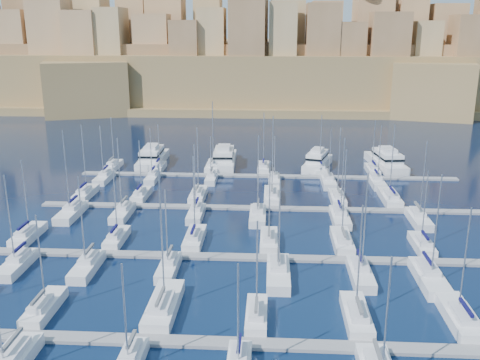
# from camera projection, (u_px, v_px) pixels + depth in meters

# --- Properties ---
(ground) EXTENTS (600.00, 600.00, 0.00)m
(ground) POSITION_uv_depth(u_px,v_px,m) (265.00, 229.00, 89.23)
(ground) COLOR black
(ground) RESTS_ON ground
(pontoon_near) EXTENTS (84.00, 2.00, 0.40)m
(pontoon_near) POSITION_uv_depth(u_px,v_px,m) (260.00, 344.00, 56.57)
(pontoon_near) COLOR slate
(pontoon_near) RESTS_ON ground
(pontoon_mid_near) EXTENTS (84.00, 2.00, 0.40)m
(pontoon_mid_near) POSITION_uv_depth(u_px,v_px,m) (263.00, 258.00, 77.67)
(pontoon_mid_near) COLOR slate
(pontoon_mid_near) RESTS_ON ground
(pontoon_mid_far) EXTENTS (84.00, 2.00, 0.40)m
(pontoon_mid_far) POSITION_uv_depth(u_px,v_px,m) (265.00, 208.00, 98.77)
(pontoon_mid_far) COLOR slate
(pontoon_mid_far) RESTS_ON ground
(pontoon_far) EXTENTS (84.00, 2.00, 0.40)m
(pontoon_far) POSITION_uv_depth(u_px,v_px,m) (267.00, 176.00, 119.86)
(pontoon_far) COLOR slate
(pontoon_far) RESTS_ON ground
(sailboat_1) EXTENTS (2.58, 8.60, 12.42)m
(sailboat_1) POSITION_uv_depth(u_px,v_px,m) (44.00, 308.00, 62.86)
(sailboat_1) COLOR silver
(sailboat_1) RESTS_ON ground
(sailboat_2) EXTENTS (3.30, 10.99, 18.23)m
(sailboat_2) POSITION_uv_depth(u_px,v_px,m) (164.00, 306.00, 63.17)
(sailboat_2) COLOR silver
(sailboat_2) RESTS_ON ground
(sailboat_3) EXTENTS (2.42, 8.08, 12.40)m
(sailboat_3) POSITION_uv_depth(u_px,v_px,m) (256.00, 315.00, 61.19)
(sailboat_3) COLOR silver
(sailboat_3) RESTS_ON ground
(sailboat_4) EXTENTS (2.79, 9.31, 14.19)m
(sailboat_4) POSITION_uv_depth(u_px,v_px,m) (357.00, 316.00, 61.11)
(sailboat_4) COLOR silver
(sailboat_4) RESTS_ON ground
(sailboat_5) EXTENTS (2.99, 9.98, 14.01)m
(sailboat_5) POSITION_uv_depth(u_px,v_px,m) (460.00, 317.00, 60.75)
(sailboat_5) COLOR silver
(sailboat_5) RESTS_ON ground
(sailboat_12) EXTENTS (2.70, 9.00, 13.12)m
(sailboat_12) POSITION_uv_depth(u_px,v_px,m) (28.00, 235.00, 84.83)
(sailboat_12) COLOR silver
(sailboat_12) RESTS_ON ground
(sailboat_13) EXTENTS (2.42, 8.07, 12.77)m
(sailboat_13) POSITION_uv_depth(u_px,v_px,m) (117.00, 238.00, 83.57)
(sailboat_13) COLOR silver
(sailboat_13) RESTS_ON ground
(sailboat_14) EXTENTS (2.74, 9.12, 14.09)m
(sailboat_14) POSITION_uv_depth(u_px,v_px,m) (194.00, 238.00, 83.36)
(sailboat_14) COLOR silver
(sailboat_14) RESTS_ON ground
(sailboat_15) EXTENTS (2.65, 8.85, 13.55)m
(sailboat_15) POSITION_uv_depth(u_px,v_px,m) (269.00, 240.00, 82.57)
(sailboat_15) COLOR silver
(sailboat_15) RESTS_ON ground
(sailboat_16) EXTENTS (2.85, 9.50, 15.42)m
(sailboat_16) POSITION_uv_depth(u_px,v_px,m) (342.00, 241.00, 82.23)
(sailboat_16) COLOR silver
(sailboat_16) RESTS_ON ground
(sailboat_17) EXTENTS (2.48, 8.28, 12.51)m
(sailboat_17) POSITION_uv_depth(u_px,v_px,m) (422.00, 245.00, 80.98)
(sailboat_17) COLOR silver
(sailboat_17) RESTS_ON ground
(sailboat_18) EXTENTS (2.66, 8.88, 14.11)m
(sailboat_18) POSITION_uv_depth(u_px,v_px,m) (17.00, 264.00, 74.37)
(sailboat_18) COLOR silver
(sailboat_18) RESTS_ON ground
(sailboat_19) EXTENTS (2.69, 8.97, 14.15)m
(sailboat_19) POSITION_uv_depth(u_px,v_px,m) (87.00, 266.00, 73.75)
(sailboat_19) COLOR silver
(sailboat_19) RESTS_ON ground
(sailboat_20) EXTENTS (2.46, 8.19, 12.30)m
(sailboat_20) POSITION_uv_depth(u_px,v_px,m) (169.00, 267.00, 73.48)
(sailboat_20) COLOR silver
(sailboat_20) RESTS_ON ground
(sailboat_21) EXTENTS (3.07, 10.24, 14.60)m
(sailboat_21) POSITION_uv_depth(u_px,v_px,m) (278.00, 273.00, 71.65)
(sailboat_21) COLOR silver
(sailboat_21) RESTS_ON ground
(sailboat_22) EXTENTS (2.76, 9.21, 15.17)m
(sailboat_22) POSITION_uv_depth(u_px,v_px,m) (360.00, 273.00, 71.51)
(sailboat_22) COLOR silver
(sailboat_22) RESTS_ON ground
(sailboat_23) EXTENTS (3.17, 10.56, 15.35)m
(sailboat_23) POSITION_uv_depth(u_px,v_px,m) (429.00, 277.00, 70.36)
(sailboat_23) COLOR silver
(sailboat_23) RESTS_ON ground
(sailboat_24) EXTENTS (2.73, 9.09, 14.67)m
(sailboat_24) POSITION_uv_depth(u_px,v_px,m) (86.00, 193.00, 105.86)
(sailboat_24) COLOR silver
(sailboat_24) RESTS_ON ground
(sailboat_25) EXTENTS (2.49, 8.29, 11.78)m
(sailboat_25) POSITION_uv_depth(u_px,v_px,m) (141.00, 195.00, 104.86)
(sailboat_25) COLOR silver
(sailboat_25) RESTS_ON ground
(sailboat_26) EXTENTS (2.82, 9.41, 14.33)m
(sailboat_26) POSITION_uv_depth(u_px,v_px,m) (198.00, 195.00, 104.73)
(sailboat_26) COLOR silver
(sailboat_26) RESTS_ON ground
(sailboat_27) EXTENTS (3.00, 9.99, 16.61)m
(sailboat_27) POSITION_uv_depth(u_px,v_px,m) (272.00, 196.00, 104.17)
(sailboat_27) COLOR silver
(sailboat_27) RESTS_ON ground
(sailboat_28) EXTENTS (2.67, 8.91, 14.65)m
(sailboat_28) POSITION_uv_depth(u_px,v_px,m) (337.00, 198.00, 102.95)
(sailboat_28) COLOR silver
(sailboat_28) RESTS_ON ground
(sailboat_29) EXTENTS (3.09, 10.31, 15.24)m
(sailboat_29) POSITION_uv_depth(u_px,v_px,m) (390.00, 198.00, 103.03)
(sailboat_29) COLOR silver
(sailboat_29) RESTS_ON ground
(sailboat_30) EXTENTS (3.00, 9.99, 15.93)m
(sailboat_30) POSITION_uv_depth(u_px,v_px,m) (71.00, 212.00, 94.94)
(sailboat_30) COLOR silver
(sailboat_30) RESTS_ON ground
(sailboat_31) EXTENTS (2.70, 9.01, 14.66)m
(sailboat_31) POSITION_uv_depth(u_px,v_px,m) (123.00, 212.00, 94.89)
(sailboat_31) COLOR silver
(sailboat_31) RESTS_ON ground
(sailboat_32) EXTENTS (2.54, 8.47, 13.65)m
(sailboat_32) POSITION_uv_depth(u_px,v_px,m) (196.00, 213.00, 94.40)
(sailboat_32) COLOR silver
(sailboat_32) RESTS_ON ground
(sailboat_33) EXTENTS (2.78, 9.27, 15.42)m
(sailboat_33) POSITION_uv_depth(u_px,v_px,m) (258.00, 215.00, 93.39)
(sailboat_33) COLOR silver
(sailboat_33) RESTS_ON ground
(sailboat_34) EXTENTS (2.90, 9.66, 15.21)m
(sailboat_34) POSITION_uv_depth(u_px,v_px,m) (340.00, 217.00, 92.40)
(sailboat_34) COLOR silver
(sailboat_34) RESTS_ON ground
(sailboat_35) EXTENTS (2.78, 9.27, 14.80)m
(sailboat_35) POSITION_uv_depth(u_px,v_px,m) (418.00, 219.00, 91.81)
(sailboat_35) COLOR silver
(sailboat_35) RESTS_ON ground
(sailboat_36) EXTENTS (2.53, 8.42, 12.54)m
(sailboat_36) POSITION_uv_depth(u_px,v_px,m) (113.00, 166.00, 126.69)
(sailboat_36) COLOR silver
(sailboat_36) RESTS_ON ground
(sailboat_37) EXTENTS (2.25, 7.50, 11.02)m
(sailboat_37) POSITION_uv_depth(u_px,v_px,m) (159.00, 167.00, 125.63)
(sailboat_37) COLOR silver
(sailboat_37) RESTS_ON ground
(sailboat_38) EXTENTS (3.02, 10.06, 16.26)m
(sailboat_38) POSITION_uv_depth(u_px,v_px,m) (213.00, 166.00, 126.10)
(sailboat_38) COLOR silver
(sailboat_38) RESTS_ON ground
(sailboat_39) EXTENTS (2.67, 8.89, 13.86)m
(sailboat_39) POSITION_uv_depth(u_px,v_px,m) (263.00, 168.00, 124.88)
(sailboat_39) COLOR silver
(sailboat_39) RESTS_ON ground
(sailboat_40) EXTENTS (2.66, 8.85, 13.45)m
(sailboat_40) POSITION_uv_depth(u_px,v_px,m) (320.00, 169.00, 124.11)
(sailboat_40) COLOR silver
(sailboat_40) RESTS_ON ground
(sailboat_41) EXTENTS (2.50, 8.32, 12.43)m
(sailboat_41) POSITION_uv_depth(u_px,v_px,m) (372.00, 170.00, 123.18)
(sailboat_41) COLOR silver
(sailboat_41) RESTS_ON ground
(sailboat_42) EXTENTS (2.63, 8.75, 12.68)m
(sailboat_42) POSITION_uv_depth(u_px,v_px,m) (104.00, 178.00, 116.69)
(sailboat_42) COLOR silver
(sailboat_42) RESTS_ON ground
(sailboat_43) EXTENTS (2.29, 7.62, 12.08)m
(sailboat_43) POSITION_uv_depth(u_px,v_px,m) (153.00, 178.00, 116.63)
(sailboat_43) COLOR silver
(sailboat_43) RESTS_ON ground
(sailboat_44) EXTENTS (2.19, 7.31, 10.45)m
(sailboat_44) POSITION_uv_depth(u_px,v_px,m) (211.00, 179.00, 116.04)
(sailboat_44) COLOR silver
(sailboat_44) RESTS_ON ground
(sailboat_45) EXTENTS (2.36, 7.86, 10.75)m
(sailboat_45) POSITION_uv_depth(u_px,v_px,m) (274.00, 180.00, 115.00)
(sailboat_45) COLOR silver
(sailboat_45) RESTS_ON ground
(sailboat_46) EXTENTS (2.75, 9.15, 12.52)m
(sailboat_46) POSITION_uv_depth(u_px,v_px,m) (328.00, 182.00, 113.73)
(sailboat_46) COLOR silver
(sailboat_46) RESTS_ON ground
(sailboat_47) EXTENTS (2.65, 8.82, 13.35)m
(sailboat_47) POSITION_uv_depth(u_px,v_px,m) (377.00, 182.00, 113.30)
(sailboat_47) COLOR silver
(sailboat_47) RESTS_ON ground
(motor_yacht_a) EXTENTS (5.51, 17.46, 5.25)m
(motor_yacht_a) POSITION_uv_depth(u_px,v_px,m) (152.00, 157.00, 130.48)
(motor_yacht_a) COLOR silver
(motor_yacht_a) RESTS_ON ground
(motor_yacht_b) EXTENTS (5.75, 17.70, 5.25)m
(motor_yacht_b) POSITION_uv_depth(u_px,v_px,m) (224.00, 158.00, 129.57)
(motor_yacht_b) COLOR silver
(motor_yacht_b) RESTS_ON ground
(motor_yacht_c) EXTENTS (8.36, 14.87, 5.25)m
(motor_yacht_c) POSITION_uv_depth(u_px,v_px,m) (317.00, 161.00, 126.77)
(motor_yacht_c) COLOR silver
(motor_yacht_c) RESTS_ON ground
(motor_yacht_d) EXTENTS (7.58, 18.32, 5.25)m
(motor_yacht_d) POSITION_uv_depth(u_px,v_px,m) (386.00, 160.00, 127.45)
(motor_yacht_d) COLOR silver
(motor_yacht_d) RESTS_ON ground
(fortified_city) EXTENTS (460.00, 108.95, 59.52)m
(fortified_city) POSITION_uv_depth(u_px,v_px,m) (270.00, 68.00, 234.03)
(fortified_city) COLOR brown
(fortified_city) RESTS_ON ground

